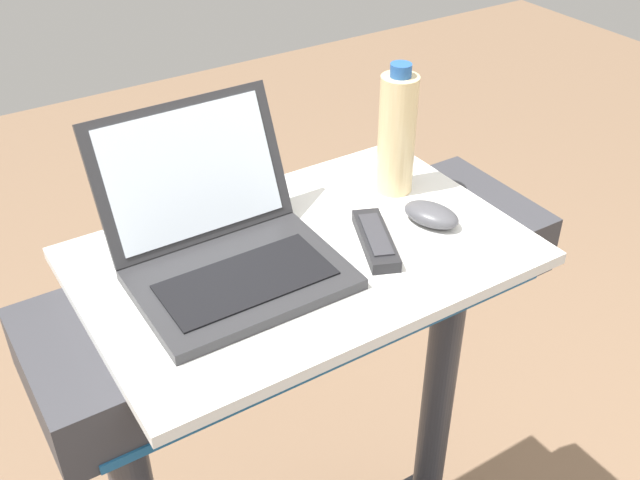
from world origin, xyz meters
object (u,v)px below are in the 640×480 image
laptop (225,243)px  water_bottle (397,133)px  computer_mouse (431,215)px  tv_remote (376,240)px

laptop → water_bottle: (0.37, 0.05, 0.07)m
laptop → computer_mouse: bearing=-13.2°
laptop → tv_remote: size_ratio=1.91×
computer_mouse → water_bottle: bearing=62.5°
water_bottle → tv_remote: size_ratio=1.44×
laptop → computer_mouse: (0.35, -0.07, -0.03)m
laptop → water_bottle: bearing=6.8°
water_bottle → tv_remote: (-0.13, -0.13, -0.10)m
tv_remote → water_bottle: bearing=43.9°
computer_mouse → tv_remote: bearing=161.2°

